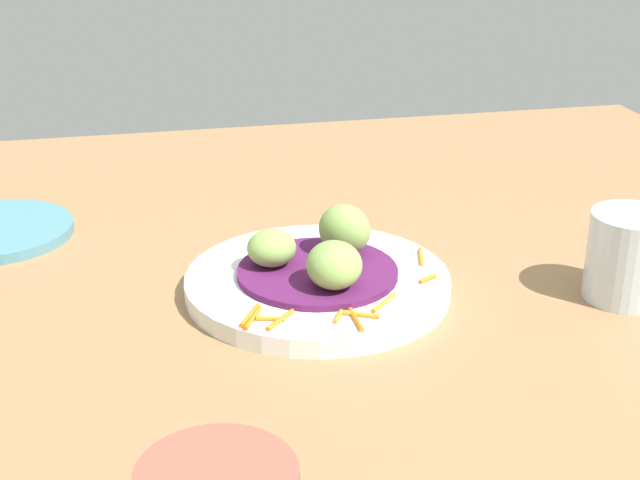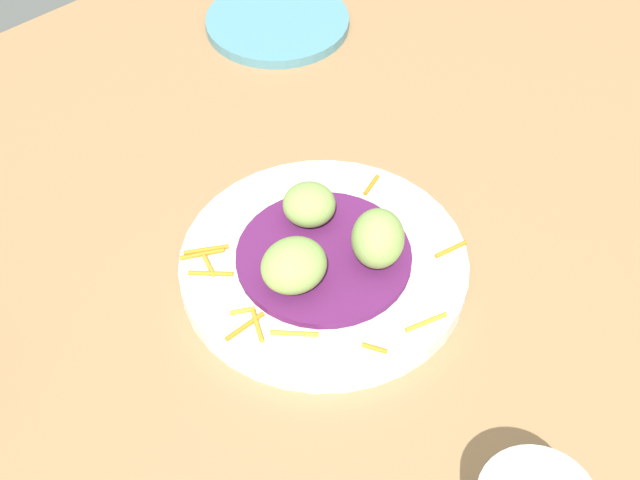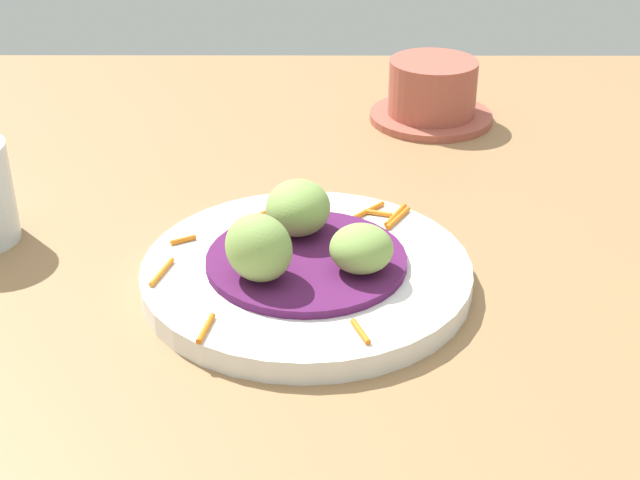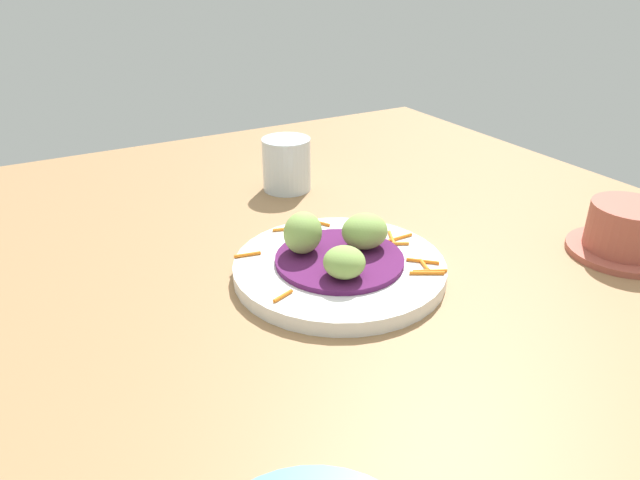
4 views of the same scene
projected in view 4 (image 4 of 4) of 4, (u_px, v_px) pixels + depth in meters
table_surface at (316, 262)px, 70.45cm from camera, size 110.00×110.00×2.00cm
main_plate at (337, 269)px, 65.16cm from camera, size 24.16×24.16×1.72cm
cabbage_bed at (337, 260)px, 64.63cm from camera, size 14.64×14.64×0.63cm
carrot_garnish at (369, 251)px, 66.85cm from camera, size 19.28×21.39×0.40cm
guac_scoop_left at (303, 233)px, 64.76cm from camera, size 6.61×6.64×4.77cm
guac_scoop_center at (344, 262)px, 60.08cm from camera, size 5.86×5.85×3.34cm
guac_scoop_right at (365, 231)px, 65.89cm from camera, size 5.43×5.92×4.09cm
terracotta_bowl at (626, 232)px, 69.00cm from camera, size 12.83×12.83×6.46cm
water_glass at (287, 164)px, 87.72cm from camera, size 7.41×7.41×8.06cm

